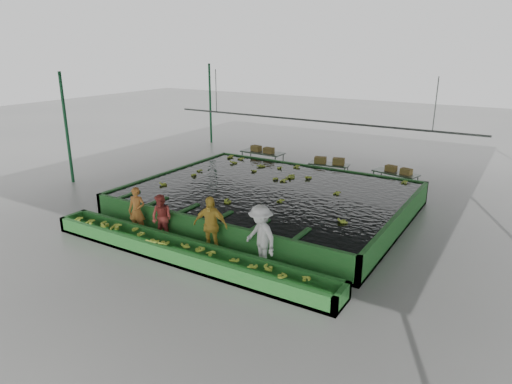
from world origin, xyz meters
The scene contains 21 objects.
ground centered at (0.00, 0.00, 0.00)m, with size 80.00×80.00×0.00m, color gray.
shed_roof centered at (0.00, 0.00, 5.00)m, with size 20.00×22.00×0.04m, color gray.
shed_posts centered at (0.00, 0.00, 2.50)m, with size 20.00×22.00×5.00m, color #18522D, non-canonical shape.
flotation_tank centered at (0.00, 1.50, 0.45)m, with size 10.00×8.00×0.90m, color #256927, non-canonical shape.
tank_water centered at (0.00, 1.50, 0.85)m, with size 9.70×7.70×0.00m, color black.
sorting_trough centered at (0.00, -3.60, 0.25)m, with size 10.00×1.00×0.50m, color #256927, non-canonical shape.
cableway_rail centered at (0.00, 5.00, 3.00)m, with size 0.08×0.08×14.00m, color #59605B.
rail_hanger_left centered at (-5.00, 5.00, 4.00)m, with size 0.04×0.04×2.00m, color #59605B.
rail_hanger_right centered at (5.00, 5.00, 4.00)m, with size 0.04×0.04×2.00m, color #59605B.
worker_a centered at (-2.64, -2.80, 0.80)m, with size 0.59×0.39×1.61m, color #C07330.
worker_b centered at (-1.54, -2.80, 0.77)m, with size 0.75×0.58×1.53m, color #BF433C.
worker_c centered at (0.42, -2.80, 0.92)m, with size 1.08×0.45×1.83m, color yellow.
worker_d centered at (2.18, -2.80, 0.94)m, with size 1.22×0.70×1.88m, color white.
packing_table_left centered at (-3.19, 6.34, 0.50)m, with size 2.19×0.87×0.99m, color #59605B, non-canonical shape.
packing_table_mid centered at (0.35, 6.42, 0.42)m, with size 1.83×0.73×0.83m, color #59605B, non-canonical shape.
packing_table_right centered at (3.46, 6.34, 0.44)m, with size 1.92×0.77×0.87m, color #59605B, non-canonical shape.
box_stack_left centered at (-3.16, 6.26, 1.00)m, with size 1.26×0.35×0.27m, color olive, non-canonical shape.
box_stack_mid centered at (0.39, 6.38, 0.83)m, with size 1.37×0.38×0.30m, color olive, non-canonical shape.
box_stack_right centered at (3.58, 6.33, 0.87)m, with size 1.17×0.32×0.25m, color olive, non-canonical shape.
floating_bananas centered at (0.00, 2.30, 0.85)m, with size 8.33×5.68×0.11m, color #A5C134, non-canonical shape.
trough_bananas centered at (0.00, -3.60, 0.40)m, with size 9.00×0.60×0.12m, color #A5C134, non-canonical shape.
Camera 1 is at (8.23, -12.90, 6.05)m, focal length 32.00 mm.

